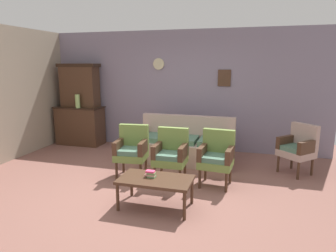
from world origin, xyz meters
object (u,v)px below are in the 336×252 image
object	(u,v)px
coffee_table	(156,181)
book_stack_on_table	(151,174)
armchair_by_doorway	(217,155)
armchair_near_cabinet	(171,153)
floral_couch	(185,146)
side_cabinet	(80,125)
vase_on_cabinet	(78,101)
wingback_chair_by_fireplace	(298,147)
armchair_near_couch_end	(132,149)

from	to	relation	value
coffee_table	book_stack_on_table	world-z (taller)	book_stack_on_table
armchair_by_doorway	book_stack_on_table	xyz separation A→B (m)	(-0.78, -0.99, -0.03)
armchair_by_doorway	coffee_table	world-z (taller)	armchair_by_doorway
armchair_near_cabinet	floral_couch	bearing A→B (deg)	90.75
side_cabinet	vase_on_cabinet	world-z (taller)	vase_on_cabinet
wingback_chair_by_fireplace	coffee_table	bearing A→B (deg)	-136.49
vase_on_cabinet	armchair_near_couch_end	xyz separation A→B (m)	(1.98, -1.49, -0.59)
vase_on_cabinet	armchair_by_doorway	bearing A→B (deg)	-23.30
vase_on_cabinet	armchair_near_cabinet	size ratio (longest dim) A/B	0.36
armchair_by_doorway	book_stack_on_table	size ratio (longest dim) A/B	5.98
vase_on_cabinet	wingback_chair_by_fireplace	world-z (taller)	vase_on_cabinet
vase_on_cabinet	book_stack_on_table	size ratio (longest dim) A/B	2.13
side_cabinet	wingback_chair_by_fireplace	distance (m)	4.94
side_cabinet	book_stack_on_table	bearing A→B (deg)	-44.00
armchair_near_couch_end	wingback_chair_by_fireplace	xyz separation A→B (m)	(2.82, 0.93, 0.00)
vase_on_cabinet	floral_couch	bearing A→B (deg)	-9.02
floral_couch	wingback_chair_by_fireplace	xyz separation A→B (m)	(2.11, -0.13, 0.17)
side_cabinet	armchair_near_couch_end	size ratio (longest dim) A/B	1.28
armchair_near_couch_end	armchair_near_cabinet	distance (m)	0.73
floral_couch	book_stack_on_table	xyz separation A→B (m)	(-0.02, -2.05, 0.14)
vase_on_cabinet	floral_couch	size ratio (longest dim) A/B	0.16
side_cabinet	floral_couch	world-z (taller)	side_cabinet
wingback_chair_by_fireplace	book_stack_on_table	bearing A→B (deg)	-137.91
armchair_by_doorway	coffee_table	distance (m)	1.24
armchair_near_cabinet	vase_on_cabinet	bearing A→B (deg)	150.15
coffee_table	book_stack_on_table	size ratio (longest dim) A/B	6.64
armchair_near_couch_end	wingback_chair_by_fireplace	distance (m)	2.97
side_cabinet	armchair_by_doorway	world-z (taller)	side_cabinet
coffee_table	vase_on_cabinet	bearing A→B (deg)	137.67
vase_on_cabinet	wingback_chair_by_fireplace	distance (m)	4.87
floral_couch	book_stack_on_table	world-z (taller)	floral_couch
floral_couch	wingback_chair_by_fireplace	world-z (taller)	same
armchair_near_couch_end	vase_on_cabinet	bearing A→B (deg)	143.07
floral_couch	coffee_table	bearing A→B (deg)	-88.40
wingback_chair_by_fireplace	coffee_table	size ratio (longest dim) A/B	0.90
side_cabinet	armchair_near_cabinet	size ratio (longest dim) A/B	1.28
coffee_table	armchair_by_doorway	bearing A→B (deg)	55.32
side_cabinet	armchair_near_cabinet	bearing A→B (deg)	-31.91
vase_on_cabinet	coffee_table	size ratio (longest dim) A/B	0.32
vase_on_cabinet	coffee_table	world-z (taller)	vase_on_cabinet
book_stack_on_table	armchair_near_cabinet	bearing A→B (deg)	87.97
vase_on_cabinet	book_stack_on_table	bearing A→B (deg)	-42.83
wingback_chair_by_fireplace	book_stack_on_table	world-z (taller)	wingback_chair_by_fireplace
wingback_chair_by_fireplace	armchair_by_doorway	bearing A→B (deg)	-145.40
side_cabinet	armchair_near_cabinet	distance (m)	3.29
side_cabinet	coffee_table	bearing A→B (deg)	-43.50
floral_couch	wingback_chair_by_fireplace	bearing A→B (deg)	-3.64
armchair_near_couch_end	book_stack_on_table	xyz separation A→B (m)	(0.69, -0.99, -0.03)
armchair_near_cabinet	wingback_chair_by_fireplace	size ratio (longest dim) A/B	1.00
floral_couch	side_cabinet	bearing A→B (deg)	167.57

